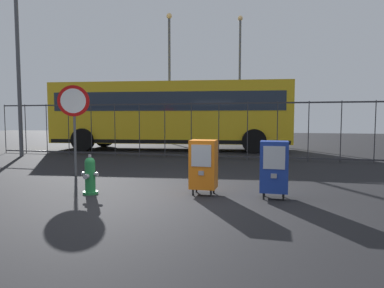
{
  "coord_description": "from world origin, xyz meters",
  "views": [
    {
      "loc": [
        1.95,
        -5.44,
        1.41
      ],
      "look_at": [
        0.3,
        1.2,
        0.9
      ],
      "focal_mm": 31.58,
      "sensor_mm": 36.0,
      "label": 1
    }
  ],
  "objects": [
    {
      "name": "street_light_near_right",
      "position": [
        -4.0,
        13.13,
        4.24
      ],
      "size": [
        0.32,
        0.32,
        7.36
      ],
      "color": "#4C4F54",
      "rests_on": "ground_plane"
    },
    {
      "name": "bus_near",
      "position": [
        -2.71,
        9.31,
        1.71
      ],
      "size": [
        10.73,
        3.8,
        3.0
      ],
      "rotation": [
        0.0,
        0.0,
        0.12
      ],
      "color": "gold",
      "rests_on": "ground_plane"
    },
    {
      "name": "street_light_far_left",
      "position": [
        -7.41,
        5.36,
        4.4
      ],
      "size": [
        0.32,
        0.32,
        7.66
      ],
      "color": "#4C4F54",
      "rests_on": "ground_plane"
    },
    {
      "name": "street_light_near_left",
      "position": [
        -0.3,
        15.93,
        4.45
      ],
      "size": [
        0.32,
        0.32,
        7.76
      ],
      "color": "#4C4F54",
      "rests_on": "ground_plane"
    },
    {
      "name": "ground_plane",
      "position": [
        0.0,
        0.0,
        0.0
      ],
      "size": [
        60.0,
        60.0,
        0.0
      ],
      "primitive_type": "plane",
      "color": "black"
    },
    {
      "name": "fire_hydrant",
      "position": [
        -1.42,
        0.17,
        0.35
      ],
      "size": [
        0.33,
        0.32,
        0.75
      ],
      "color": "#1E7238",
      "rests_on": "ground_plane"
    },
    {
      "name": "newspaper_box_primary",
      "position": [
        1.93,
        0.65,
        0.57
      ],
      "size": [
        0.48,
        0.42,
        1.02
      ],
      "color": "black",
      "rests_on": "ground_plane"
    },
    {
      "name": "newspaper_box_secondary",
      "position": [
        0.66,
        0.65,
        0.57
      ],
      "size": [
        0.48,
        0.42,
        1.02
      ],
      "color": "black",
      "rests_on": "ground_plane"
    },
    {
      "name": "fence_barrier",
      "position": [
        -0.0,
        6.31,
        1.02
      ],
      "size": [
        18.03,
        0.04,
        2.0
      ],
      "color": "#2D2D33",
      "rests_on": "ground_plane"
    },
    {
      "name": "stop_sign",
      "position": [
        -2.86,
        1.91,
        1.6
      ],
      "size": [
        0.71,
        0.31,
        2.23
      ],
      "color": "#4C4F54",
      "rests_on": "ground_plane"
    }
  ]
}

